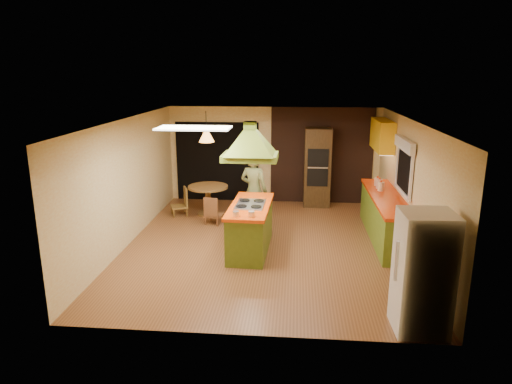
# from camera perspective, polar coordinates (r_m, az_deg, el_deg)

# --- Properties ---
(ground) EXTENTS (6.50, 6.50, 0.00)m
(ground) POSITION_cam_1_polar(r_m,az_deg,el_deg) (9.24, 1.13, -6.64)
(ground) COLOR brown
(ground) RESTS_ON ground
(room_walls) EXTENTS (5.50, 6.50, 6.50)m
(room_walls) POSITION_cam_1_polar(r_m,az_deg,el_deg) (8.85, 1.17, 0.90)
(room_walls) COLOR beige
(room_walls) RESTS_ON ground
(ceiling_plane) EXTENTS (6.50, 6.50, 0.00)m
(ceiling_plane) POSITION_cam_1_polar(r_m,az_deg,el_deg) (8.64, 1.21, 8.97)
(ceiling_plane) COLOR silver
(ceiling_plane) RESTS_ON room_walls
(brick_panel) EXTENTS (2.64, 0.03, 2.50)m
(brick_panel) POSITION_cam_1_polar(r_m,az_deg,el_deg) (12.01, 8.21, 4.49)
(brick_panel) COLOR #381E14
(brick_panel) RESTS_ON ground
(nook_opening) EXTENTS (2.20, 0.03, 2.10)m
(nook_opening) POSITION_cam_1_polar(r_m,az_deg,el_deg) (12.21, -4.85, 3.80)
(nook_opening) COLOR black
(nook_opening) RESTS_ON ground
(right_counter) EXTENTS (0.62, 3.05, 0.92)m
(right_counter) POSITION_cam_1_polar(r_m,az_deg,el_deg) (9.81, 15.84, -3.06)
(right_counter) COLOR olive
(right_counter) RESTS_ON ground
(upper_cabinets) EXTENTS (0.34, 1.40, 0.70)m
(upper_cabinets) POSITION_cam_1_polar(r_m,az_deg,el_deg) (11.05, 15.51, 6.87)
(upper_cabinets) COLOR yellow
(upper_cabinets) RESTS_ON room_walls
(window_right) EXTENTS (0.12, 1.35, 1.06)m
(window_right) POSITION_cam_1_polar(r_m,az_deg,el_deg) (9.36, 18.11, 4.19)
(window_right) COLOR black
(window_right) RESTS_ON room_walls
(fluor_panel) EXTENTS (1.20, 0.60, 0.03)m
(fluor_panel) POSITION_cam_1_polar(r_m,az_deg,el_deg) (7.61, -7.78, 7.92)
(fluor_panel) COLOR white
(fluor_panel) RESTS_ON ceiling_plane
(kitchen_island) EXTENTS (0.81, 1.87, 0.94)m
(kitchen_island) POSITION_cam_1_polar(r_m,az_deg,el_deg) (8.83, -0.71, -4.43)
(kitchen_island) COLOR #5B711C
(kitchen_island) RESTS_ON ground
(range_hood) EXTENTS (1.03, 0.75, 0.79)m
(range_hood) POSITION_cam_1_polar(r_m,az_deg,el_deg) (8.41, -0.74, 7.11)
(range_hood) COLOR olive
(range_hood) RESTS_ON ceiling_plane
(man) EXTENTS (0.73, 0.61, 1.72)m
(man) POSITION_cam_1_polar(r_m,az_deg,el_deg) (9.93, -0.27, 0.14)
(man) COLOR brown
(man) RESTS_ON ground
(refrigerator) EXTENTS (0.70, 0.67, 1.66)m
(refrigerator) POSITION_cam_1_polar(r_m,az_deg,el_deg) (6.47, 20.15, -9.44)
(refrigerator) COLOR white
(refrigerator) RESTS_ON ground
(wall_oven) EXTENTS (0.67, 0.61, 2.01)m
(wall_oven) POSITION_cam_1_polar(r_m,az_deg,el_deg) (11.78, 7.66, 3.08)
(wall_oven) COLOR #483117
(wall_oven) RESTS_ON ground
(dining_table) EXTENTS (0.96, 0.96, 0.72)m
(dining_table) POSITION_cam_1_polar(r_m,az_deg,el_deg) (11.04, -6.00, -0.33)
(dining_table) COLOR brown
(dining_table) RESTS_ON ground
(chair_left) EXTENTS (0.49, 0.49, 0.68)m
(chair_left) POSITION_cam_1_polar(r_m,az_deg,el_deg) (11.15, -9.61, -1.19)
(chair_left) COLOR brown
(chair_left) RESTS_ON ground
(chair_near) EXTENTS (0.44, 0.44, 0.65)m
(chair_near) POSITION_cam_1_polar(r_m,az_deg,el_deg) (10.44, -5.29, -2.25)
(chair_near) COLOR brown
(chair_near) RESTS_ON ground
(pendant_lamp) EXTENTS (0.44, 0.44, 0.23)m
(pendant_lamp) POSITION_cam_1_polar(r_m,az_deg,el_deg) (10.76, -6.20, 6.86)
(pendant_lamp) COLOR #FF9E3F
(pendant_lamp) RESTS_ON ceiling_plane
(canister_large) EXTENTS (0.15, 0.15, 0.20)m
(canister_large) POSITION_cam_1_polar(r_m,az_deg,el_deg) (10.25, 15.15, 0.99)
(canister_large) COLOR beige
(canister_large) RESTS_ON right_counter
(canister_medium) EXTENTS (0.17, 0.17, 0.19)m
(canister_medium) POSITION_cam_1_polar(r_m,az_deg,el_deg) (10.05, 15.35, 0.68)
(canister_medium) COLOR #FEEECC
(canister_medium) RESTS_ON right_counter
(canister_small) EXTENTS (0.17, 0.17, 0.17)m
(canister_small) POSITION_cam_1_polar(r_m,az_deg,el_deg) (10.48, 14.93, 1.25)
(canister_small) COLOR beige
(canister_small) RESTS_ON right_counter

